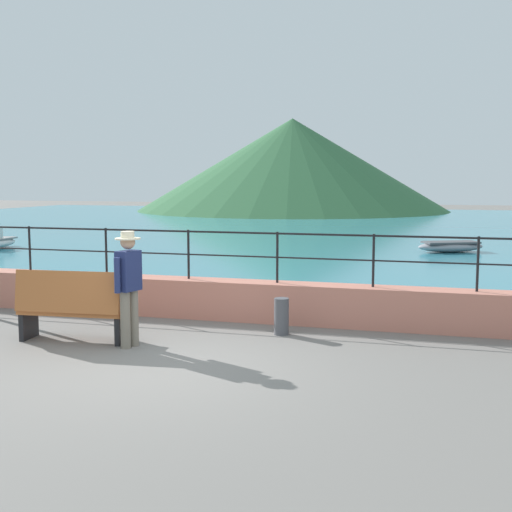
{
  "coord_description": "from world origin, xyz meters",
  "views": [
    {
      "loc": [
        3.63,
        -7.92,
        2.51
      ],
      "look_at": [
        0.3,
        3.7,
        1.1
      ],
      "focal_mm": 46.16,
      "sensor_mm": 36.0,
      "label": 1
    }
  ],
  "objects_px": {
    "bollard": "(281,316)",
    "boat_0": "(451,246)",
    "person_walking": "(129,283)",
    "bench_main": "(72,307)"
  },
  "relations": [
    {
      "from": "bench_main",
      "to": "bollard",
      "type": "distance_m",
      "value": 3.31
    },
    {
      "from": "boat_0",
      "to": "bench_main",
      "type": "bearing_deg",
      "value": -111.83
    },
    {
      "from": "person_walking",
      "to": "bollard",
      "type": "height_order",
      "value": "person_walking"
    },
    {
      "from": "bollard",
      "to": "boat_0",
      "type": "relative_size",
      "value": 0.24
    },
    {
      "from": "person_walking",
      "to": "bench_main",
      "type": "bearing_deg",
      "value": 178.56
    },
    {
      "from": "person_walking",
      "to": "bollard",
      "type": "xyz_separation_m",
      "value": [
        2.0,
        1.41,
        -0.68
      ]
    },
    {
      "from": "bollard",
      "to": "boat_0",
      "type": "xyz_separation_m",
      "value": [
        2.73,
        12.93,
        -0.04
      ]
    },
    {
      "from": "person_walking",
      "to": "bollard",
      "type": "relative_size",
      "value": 2.92
    },
    {
      "from": "bench_main",
      "to": "boat_0",
      "type": "distance_m",
      "value": 15.42
    },
    {
      "from": "bench_main",
      "to": "bollard",
      "type": "height_order",
      "value": "bench_main"
    }
  ]
}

